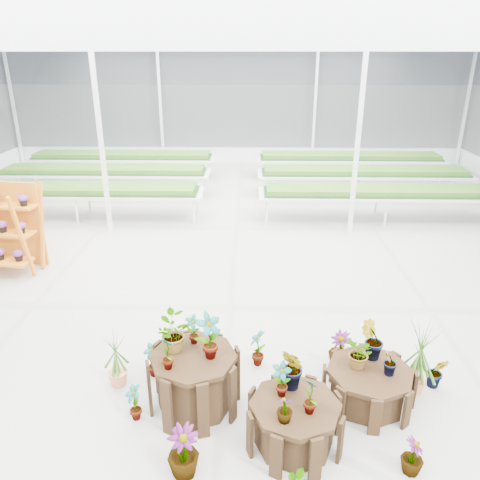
{
  "coord_description": "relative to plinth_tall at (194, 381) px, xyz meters",
  "views": [
    {
      "loc": [
        0.5,
        -6.95,
        4.2
      ],
      "look_at": [
        0.35,
        0.23,
        1.3
      ],
      "focal_mm": 35.0,
      "sensor_mm": 36.0,
      "label": 1
    }
  ],
  "objects": [
    {
      "name": "plinth_tall",
      "position": [
        0.0,
        0.0,
        0.0
      ],
      "size": [
        1.39,
        1.39,
        0.76
      ],
      "primitive_type": "cylinder",
      "rotation": [
        0.0,
        0.0,
        0.29
      ],
      "color": "#311F10",
      "rests_on": "ground"
    },
    {
      "name": "ground_plane",
      "position": [
        0.17,
        2.21,
        -0.38
      ],
      "size": [
        24.0,
        24.0,
        0.0
      ],
      "primitive_type": "plane",
      "color": "gray",
      "rests_on": "ground"
    },
    {
      "name": "plinth_low",
      "position": [
        2.2,
        0.1,
        -0.13
      ],
      "size": [
        1.21,
        1.21,
        0.5
      ],
      "primitive_type": "cylinder",
      "rotation": [
        0.0,
        0.0,
        -0.08
      ],
      "color": "#311F10",
      "rests_on": "ground"
    },
    {
      "name": "nursery_plants",
      "position": [
        1.02,
        0.0,
        0.18
      ],
      "size": [
        4.63,
        2.81,
        1.36
      ],
      "color": "#335C1A",
      "rests_on": "ground"
    },
    {
      "name": "greenhouse_shell",
      "position": [
        0.17,
        2.21,
        1.87
      ],
      "size": [
        18.0,
        24.0,
        4.5
      ],
      "primitive_type": null,
      "color": "white",
      "rests_on": "ground"
    },
    {
      "name": "plinth_mid",
      "position": [
        1.2,
        -0.6,
        -0.1
      ],
      "size": [
        1.36,
        1.36,
        0.56
      ],
      "primitive_type": "cylinder",
      "rotation": [
        0.0,
        0.0,
        0.34
      ],
      "color": "#311F10",
      "rests_on": "ground"
    },
    {
      "name": "steel_frame",
      "position": [
        0.17,
        2.21,
        1.87
      ],
      "size": [
        18.0,
        24.0,
        4.5
      ],
      "primitive_type": null,
      "color": "silver",
      "rests_on": "ground"
    },
    {
      "name": "nursery_benches",
      "position": [
        0.17,
        9.41,
        0.04
      ],
      "size": [
        16.0,
        7.0,
        0.84
      ],
      "primitive_type": null,
      "color": "silver",
      "rests_on": "ground"
    }
  ]
}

